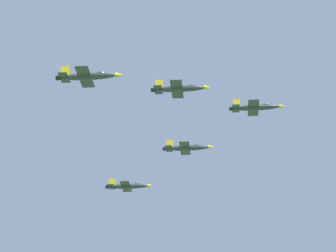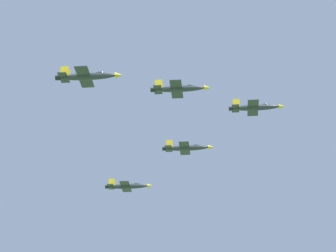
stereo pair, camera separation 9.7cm
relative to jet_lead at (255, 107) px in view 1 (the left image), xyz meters
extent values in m
ellipsoid|color=#2D3338|center=(-0.02, 0.00, -0.07)|extent=(12.59, 2.76, 1.61)
cone|color=gold|center=(6.91, -0.64, -0.07)|extent=(1.73, 1.51, 1.37)
ellipsoid|color=#334751|center=(2.71, -0.25, 0.54)|extent=(2.24, 1.40, 0.94)
cube|color=#2D3338|center=(-0.65, 0.06, -0.16)|extent=(3.67, 9.15, 0.16)
cube|color=gold|center=(-0.27, 4.06, -0.11)|extent=(2.62, 0.86, 0.19)
cube|color=gold|center=(-1.02, -3.94, -0.11)|extent=(2.62, 0.86, 0.19)
cube|color=#2D3338|center=(-5.25, 0.49, -0.07)|extent=(2.35, 4.45, 0.16)
cube|color=gold|center=(-4.93, 1.26, 1.09)|extent=(1.80, 0.38, 2.32)
cube|color=gold|center=(-5.08, -0.34, 1.09)|extent=(1.80, 0.38, 2.32)
cylinder|color=black|center=(-6.60, 0.61, -0.07)|extent=(0.99, 1.20, 1.12)
ellipsoid|color=#2D3338|center=(-17.84, 17.88, -3.58)|extent=(12.55, 2.61, 1.60)
cone|color=gold|center=(-10.92, 17.32, -3.58)|extent=(1.71, 1.49, 1.36)
ellipsoid|color=#334751|center=(-15.11, 17.66, -2.98)|extent=(2.23, 1.37, 0.93)
cube|color=#2D3338|center=(-18.46, 17.93, -3.67)|extent=(3.56, 9.10, 0.16)
cube|color=gold|center=(-18.13, 21.92, -3.63)|extent=(2.60, 0.83, 0.19)
cube|color=gold|center=(-18.79, 13.94, -3.63)|extent=(2.60, 0.83, 0.19)
cube|color=#2D3338|center=(-23.05, 18.31, -3.58)|extent=(2.30, 4.42, 0.16)
cube|color=gold|center=(-22.74, 19.09, -2.43)|extent=(1.79, 0.36, 2.31)
cube|color=gold|center=(-22.87, 17.49, -2.43)|extent=(1.79, 0.36, 2.31)
cylinder|color=black|center=(-24.40, 18.42, -3.58)|extent=(0.98, 1.19, 1.12)
ellipsoid|color=#2D3338|center=(-20.54, -14.70, -2.82)|extent=(12.46, 2.59, 1.59)
cone|color=gold|center=(-13.67, -15.26, -2.82)|extent=(1.70, 1.48, 1.35)
ellipsoid|color=#334751|center=(-17.83, -14.92, -2.22)|extent=(2.21, 1.36, 0.93)
cube|color=#2D3338|center=(-21.16, -14.65, -2.91)|extent=(3.54, 9.04, 0.16)
cube|color=gold|center=(-20.83, -10.69, -2.86)|extent=(2.59, 0.82, 0.19)
cube|color=gold|center=(-21.48, -18.61, -2.86)|extent=(2.59, 0.82, 0.19)
cube|color=#2D3338|center=(-25.72, -14.28, -2.82)|extent=(2.28, 4.39, 0.16)
cube|color=gold|center=(-25.41, -13.50, -1.67)|extent=(1.78, 0.36, 2.30)
cube|color=gold|center=(-25.54, -15.09, -1.67)|extent=(1.78, 0.36, 2.30)
cylinder|color=black|center=(-27.06, -14.17, -2.82)|extent=(0.97, 1.18, 1.11)
ellipsoid|color=#2D3338|center=(-35.66, 35.76, -8.28)|extent=(12.44, 2.38, 1.59)
cone|color=gold|center=(-28.78, 35.32, -8.28)|extent=(1.67, 1.45, 1.35)
ellipsoid|color=#334751|center=(-32.94, 35.59, -7.69)|extent=(2.19, 1.33, 0.93)
cube|color=#2D3338|center=(-36.27, 35.80, -8.37)|extent=(3.39, 8.99, 0.16)
cube|color=gold|center=(-36.02, 39.77, -8.33)|extent=(2.58, 0.78, 0.19)
cube|color=gold|center=(-36.53, 31.84, -8.33)|extent=(2.58, 0.78, 0.19)
cube|color=#2D3338|center=(-40.84, 36.10, -8.28)|extent=(2.21, 4.35, 0.16)
cube|color=gold|center=(-40.54, 36.87, -7.13)|extent=(1.78, 0.33, 2.30)
cube|color=gold|center=(-40.64, 35.29, -7.13)|extent=(1.78, 0.33, 2.30)
cylinder|color=black|center=(-42.17, 36.18, -8.28)|extent=(0.95, 1.17, 1.11)
ellipsoid|color=#2D3338|center=(-41.06, -29.40, -8.19)|extent=(12.71, 2.66, 1.62)
cone|color=gold|center=(-34.05, -29.98, -8.19)|extent=(1.73, 1.51, 1.38)
ellipsoid|color=#334751|center=(-38.29, -29.63, -7.58)|extent=(2.26, 1.39, 0.95)
cube|color=#2D3338|center=(-41.69, -29.35, -8.28)|extent=(3.62, 9.22, 0.16)
cube|color=gold|center=(-41.35, -25.31, -8.24)|extent=(2.64, 0.84, 0.19)
cube|color=gold|center=(-42.02, -33.39, -8.24)|extent=(2.64, 0.84, 0.19)
cube|color=#2D3338|center=(-46.34, -28.97, -8.19)|extent=(2.33, 4.48, 0.16)
cube|color=gold|center=(-46.02, -28.18, -7.02)|extent=(1.81, 0.36, 2.34)
cube|color=gold|center=(-46.16, -29.80, -7.02)|extent=(1.81, 0.36, 2.34)
cylinder|color=black|center=(-47.71, -28.85, -8.19)|extent=(0.99, 1.21, 1.14)
camera|label=1|loc=(-23.33, -155.78, -84.41)|focal=71.37mm
camera|label=2|loc=(-23.24, -155.78, -84.41)|focal=71.37mm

